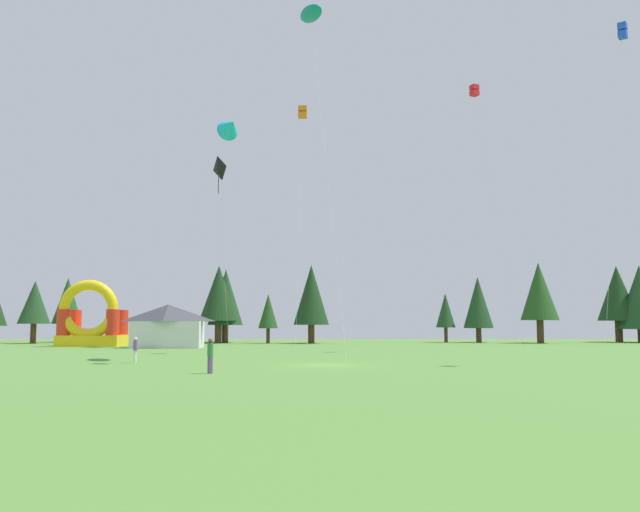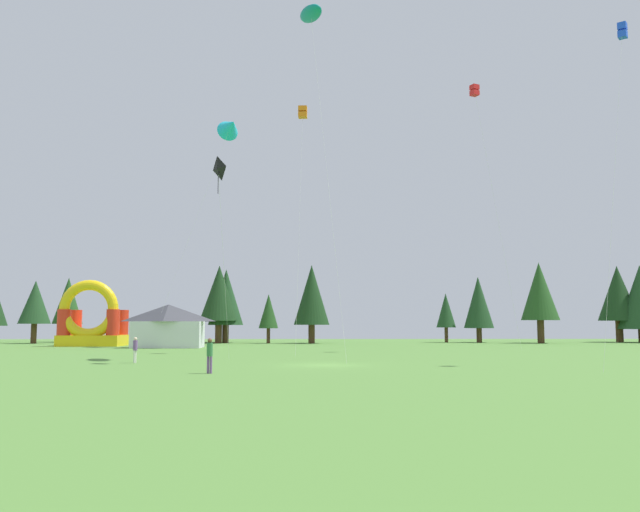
{
  "view_description": "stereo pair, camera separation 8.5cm",
  "coord_description": "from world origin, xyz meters",
  "px_view_note": "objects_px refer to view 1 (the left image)",
  "views": [
    {
      "loc": [
        -1.22,
        -39.17,
        2.53
      ],
      "look_at": [
        0.0,
        14.4,
        7.95
      ],
      "focal_mm": 36.79,
      "sensor_mm": 36.0,
      "label": 1
    },
    {
      "loc": [
        -1.14,
        -39.17,
        2.53
      ],
      "look_at": [
        0.0,
        14.4,
        7.95
      ],
      "focal_mm": 36.79,
      "sensor_mm": 36.0,
      "label": 2
    }
  ],
  "objects_px": {
    "kite_teal_parafoil": "(311,14)",
    "person_near_camera": "(135,348)",
    "kite_red_box": "(475,92)",
    "kite_orange_box": "(303,113)",
    "kite_black_diamond": "(218,171)",
    "festival_tent": "(168,326)",
    "kite_blue_box": "(622,33)",
    "kite_cyan_delta": "(230,126)",
    "inflatable_orange_dome": "(91,324)",
    "person_midfield": "(210,352)"
  },
  "relations": [
    {
      "from": "kite_blue_box",
      "to": "person_near_camera",
      "type": "height_order",
      "value": "kite_blue_box"
    },
    {
      "from": "person_near_camera",
      "to": "kite_orange_box",
      "type": "bearing_deg",
      "value": 156.72
    },
    {
      "from": "kite_black_diamond",
      "to": "person_midfield",
      "type": "xyz_separation_m",
      "value": [
        0.94,
        -8.48,
        -11.16
      ]
    },
    {
      "from": "kite_teal_parafoil",
      "to": "kite_blue_box",
      "type": "xyz_separation_m",
      "value": [
        19.64,
        -7.11,
        -4.5
      ]
    },
    {
      "from": "kite_orange_box",
      "to": "festival_tent",
      "type": "height_order",
      "value": "kite_orange_box"
    },
    {
      "from": "kite_cyan_delta",
      "to": "person_midfield",
      "type": "xyz_separation_m",
      "value": [
        3.26,
        -34.79,
        -22.09
      ]
    },
    {
      "from": "kite_teal_parafoil",
      "to": "kite_blue_box",
      "type": "relative_size",
      "value": 1.22
    },
    {
      "from": "person_near_camera",
      "to": "festival_tent",
      "type": "relative_size",
      "value": 0.24
    },
    {
      "from": "kite_black_diamond",
      "to": "kite_orange_box",
      "type": "relative_size",
      "value": 0.61
    },
    {
      "from": "person_near_camera",
      "to": "festival_tent",
      "type": "xyz_separation_m",
      "value": [
        -3.09,
        24.42,
        1.19
      ]
    },
    {
      "from": "person_near_camera",
      "to": "person_midfield",
      "type": "distance_m",
      "value": 10.36
    },
    {
      "from": "kite_orange_box",
      "to": "person_near_camera",
      "type": "height_order",
      "value": "kite_orange_box"
    },
    {
      "from": "kite_red_box",
      "to": "festival_tent",
      "type": "xyz_separation_m",
      "value": [
        -29.01,
        8.54,
        -21.23
      ]
    },
    {
      "from": "kite_orange_box",
      "to": "kite_black_diamond",
      "type": "bearing_deg",
      "value": -111.57
    },
    {
      "from": "kite_red_box",
      "to": "inflatable_orange_dome",
      "type": "xyz_separation_m",
      "value": [
        -38.1,
        13.16,
        -20.99
      ]
    },
    {
      "from": "kite_black_diamond",
      "to": "kite_blue_box",
      "type": "height_order",
      "value": "kite_blue_box"
    },
    {
      "from": "person_midfield",
      "to": "person_near_camera",
      "type": "bearing_deg",
      "value": 150.25
    },
    {
      "from": "kite_orange_box",
      "to": "kite_red_box",
      "type": "relative_size",
      "value": 0.88
    },
    {
      "from": "kite_black_diamond",
      "to": "kite_teal_parafoil",
      "type": "xyz_separation_m",
      "value": [
        6.02,
        5.02,
        13.04
      ]
    },
    {
      "from": "kite_red_box",
      "to": "person_midfield",
      "type": "relative_size",
      "value": 13.81
    },
    {
      "from": "kite_cyan_delta",
      "to": "kite_blue_box",
      "type": "xyz_separation_m",
      "value": [
        27.98,
        -28.4,
        -2.39
      ]
    },
    {
      "from": "kite_black_diamond",
      "to": "person_near_camera",
      "type": "height_order",
      "value": "kite_black_diamond"
    },
    {
      "from": "inflatable_orange_dome",
      "to": "festival_tent",
      "type": "bearing_deg",
      "value": -26.95
    },
    {
      "from": "kite_cyan_delta",
      "to": "person_near_camera",
      "type": "bearing_deg",
      "value": -95.69
    },
    {
      "from": "person_near_camera",
      "to": "person_midfield",
      "type": "relative_size",
      "value": 0.92
    },
    {
      "from": "kite_blue_box",
      "to": "kite_orange_box",
      "type": "bearing_deg",
      "value": 142.21
    },
    {
      "from": "kite_teal_parafoil",
      "to": "kite_black_diamond",
      "type": "bearing_deg",
      "value": -140.16
    },
    {
      "from": "kite_black_diamond",
      "to": "festival_tent",
      "type": "height_order",
      "value": "kite_black_diamond"
    },
    {
      "from": "kite_orange_box",
      "to": "person_midfield",
      "type": "relative_size",
      "value": 12.14
    },
    {
      "from": "kite_blue_box",
      "to": "inflatable_orange_dome",
      "type": "relative_size",
      "value": 3.07
    },
    {
      "from": "person_midfield",
      "to": "inflatable_orange_dome",
      "type": "height_order",
      "value": "inflatable_orange_dome"
    },
    {
      "from": "kite_cyan_delta",
      "to": "person_near_camera",
      "type": "relative_size",
      "value": 15.31
    },
    {
      "from": "kite_teal_parafoil",
      "to": "kite_orange_box",
      "type": "height_order",
      "value": "kite_teal_parafoil"
    },
    {
      "from": "kite_blue_box",
      "to": "festival_tent",
      "type": "distance_m",
      "value": 46.75
    },
    {
      "from": "kite_teal_parafoil",
      "to": "inflatable_orange_dome",
      "type": "height_order",
      "value": "kite_teal_parafoil"
    },
    {
      "from": "kite_orange_box",
      "to": "kite_red_box",
      "type": "height_order",
      "value": "kite_red_box"
    },
    {
      "from": "kite_blue_box",
      "to": "person_near_camera",
      "type": "relative_size",
      "value": 13.37
    },
    {
      "from": "inflatable_orange_dome",
      "to": "kite_cyan_delta",
      "type": "bearing_deg",
      "value": -10.65
    },
    {
      "from": "kite_blue_box",
      "to": "kite_red_box",
      "type": "distance_m",
      "value": 18.8
    },
    {
      "from": "kite_teal_parafoil",
      "to": "kite_cyan_delta",
      "type": "xyz_separation_m",
      "value": [
        -8.34,
        21.29,
        -2.11
      ]
    },
    {
      "from": "kite_blue_box",
      "to": "person_midfield",
      "type": "distance_m",
      "value": 32.25
    },
    {
      "from": "kite_black_diamond",
      "to": "kite_red_box",
      "type": "height_order",
      "value": "kite_red_box"
    },
    {
      "from": "kite_blue_box",
      "to": "kite_orange_box",
      "type": "distance_m",
      "value": 25.65
    },
    {
      "from": "person_near_camera",
      "to": "kite_blue_box",
      "type": "bearing_deg",
      "value": 99.98
    },
    {
      "from": "kite_cyan_delta",
      "to": "festival_tent",
      "type": "height_order",
      "value": "kite_cyan_delta"
    },
    {
      "from": "kite_teal_parafoil",
      "to": "person_near_camera",
      "type": "relative_size",
      "value": 16.32
    },
    {
      "from": "kite_cyan_delta",
      "to": "kite_orange_box",
      "type": "xyz_separation_m",
      "value": [
        7.71,
        -12.68,
        -2.61
      ]
    },
    {
      "from": "kite_red_box",
      "to": "kite_orange_box",
      "type": "bearing_deg",
      "value": -171.59
    },
    {
      "from": "kite_teal_parafoil",
      "to": "kite_cyan_delta",
      "type": "height_order",
      "value": "kite_teal_parafoil"
    },
    {
      "from": "kite_black_diamond",
      "to": "kite_cyan_delta",
      "type": "xyz_separation_m",
      "value": [
        -2.32,
        26.31,
        10.93
      ]
    }
  ]
}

